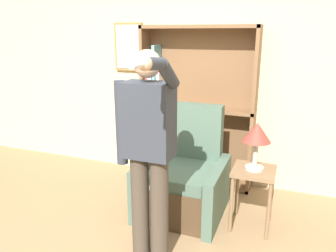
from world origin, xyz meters
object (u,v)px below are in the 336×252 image
object	(u,v)px
armchair	(185,180)
person_standing	(148,148)
side_table	(253,181)
table_lamp	(257,135)
bookcase	(186,109)

from	to	relation	value
armchair	person_standing	distance (m)	1.08
side_table	person_standing	bearing A→B (deg)	-133.84
armchair	person_standing	bearing A→B (deg)	-92.10
side_table	table_lamp	world-z (taller)	table_lamp
bookcase	side_table	xyz separation A→B (m)	(0.95, -0.82, -0.45)
armchair	bookcase	bearing A→B (deg)	107.40
bookcase	side_table	size ratio (longest dim) A/B	3.18
armchair	person_standing	size ratio (longest dim) A/B	0.64
bookcase	armchair	xyz separation A→B (m)	(0.23, -0.75, -0.60)
bookcase	table_lamp	xyz separation A→B (m)	(0.95, -0.82, 0.01)
person_standing	side_table	xyz separation A→B (m)	(0.75, 0.78, -0.50)
table_lamp	person_standing	bearing A→B (deg)	-133.84
person_standing	table_lamp	bearing A→B (deg)	46.16
bookcase	table_lamp	distance (m)	1.26
armchair	table_lamp	xyz separation A→B (m)	(0.72, -0.08, 0.61)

